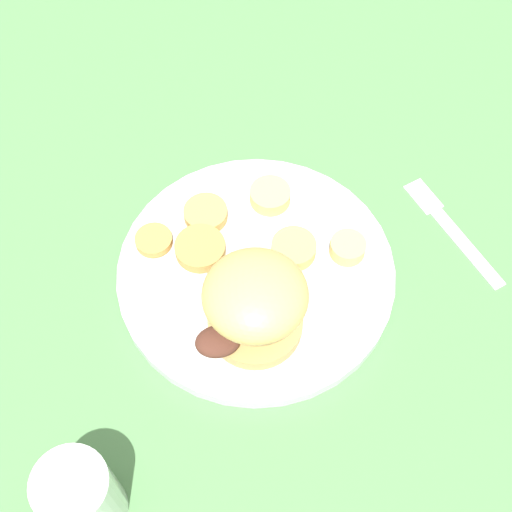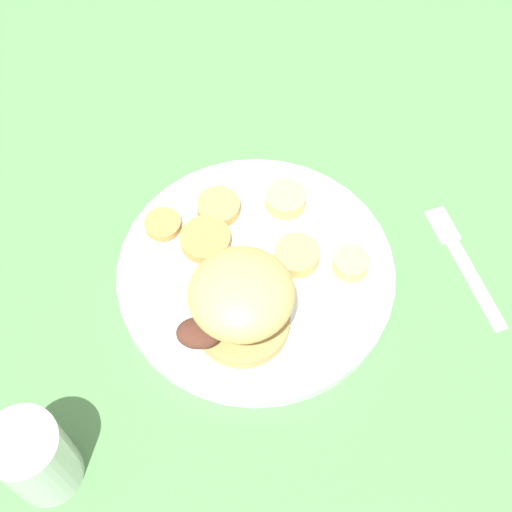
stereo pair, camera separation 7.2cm
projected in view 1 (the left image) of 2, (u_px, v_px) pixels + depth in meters
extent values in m
plane|color=#4C7A47|center=(256.00, 276.00, 0.76)|extent=(4.00, 4.00, 0.00)
cylinder|color=white|center=(256.00, 273.00, 0.75)|extent=(0.29, 0.29, 0.02)
torus|color=white|center=(256.00, 270.00, 0.75)|extent=(0.29, 0.29, 0.01)
cylinder|color=tan|center=(255.00, 323.00, 0.70)|extent=(0.09, 0.09, 0.02)
ellipsoid|color=brown|center=(230.00, 312.00, 0.69)|extent=(0.05, 0.05, 0.02)
ellipsoid|color=#4C281E|center=(252.00, 307.00, 0.69)|extent=(0.05, 0.04, 0.02)
ellipsoid|color=brown|center=(263.00, 304.00, 0.69)|extent=(0.06, 0.05, 0.01)
ellipsoid|color=#563323|center=(259.00, 297.00, 0.70)|extent=(0.04, 0.04, 0.02)
ellipsoid|color=brown|center=(252.00, 315.00, 0.69)|extent=(0.06, 0.06, 0.01)
ellipsoid|color=#4C281E|center=(218.00, 342.00, 0.67)|extent=(0.05, 0.05, 0.02)
ellipsoid|color=#4C281E|center=(239.00, 284.00, 0.70)|extent=(0.04, 0.04, 0.02)
ellipsoid|color=tan|center=(255.00, 295.00, 0.65)|extent=(0.10, 0.10, 0.05)
cylinder|color=#DBB766|center=(270.00, 195.00, 0.78)|extent=(0.05, 0.05, 0.02)
cylinder|color=tan|center=(294.00, 249.00, 0.75)|extent=(0.05, 0.05, 0.02)
cylinder|color=#DBB766|center=(348.00, 248.00, 0.75)|extent=(0.04, 0.04, 0.02)
cylinder|color=#BC8942|center=(154.00, 240.00, 0.76)|extent=(0.04, 0.04, 0.01)
cylinder|color=#BC8942|center=(200.00, 248.00, 0.75)|extent=(0.05, 0.05, 0.01)
cylinder|color=tan|center=(206.00, 214.00, 0.77)|extent=(0.05, 0.05, 0.01)
cube|color=silver|center=(467.00, 247.00, 0.78)|extent=(0.11, 0.06, 0.00)
cube|color=silver|center=(424.00, 196.00, 0.81)|extent=(0.05, 0.04, 0.00)
cylinder|color=silver|center=(82.00, 497.00, 0.60)|extent=(0.06, 0.06, 0.10)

